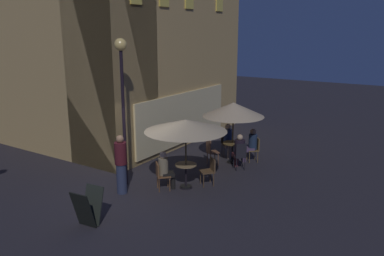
{
  "coord_description": "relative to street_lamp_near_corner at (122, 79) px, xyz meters",
  "views": [
    {
      "loc": [
        -8.19,
        -7.59,
        4.78
      ],
      "look_at": [
        1.83,
        -1.12,
        1.79
      ],
      "focal_mm": 36.43,
      "sensor_mm": 36.0,
      "label": 1
    }
  ],
  "objects": [
    {
      "name": "cafe_building",
      "position": [
        3.43,
        3.12,
        0.65
      ],
      "size": [
        8.91,
        7.55,
        8.07
      ],
      "color": "tan",
      "rests_on": "ground"
    },
    {
      "name": "cafe_table_1",
      "position": [
        3.71,
        -1.89,
        -2.82
      ],
      "size": [
        0.72,
        0.72,
        0.77
      ],
      "color": "black",
      "rests_on": "ground"
    },
    {
      "name": "cafe_chair_0",
      "position": [
        0.21,
        -1.23,
        -2.85
      ],
      "size": [
        0.58,
        0.58,
        0.87
      ],
      "rotation": [
        0.0,
        0.0,
        -0.76
      ],
      "color": "brown",
      "rests_on": "ground"
    },
    {
      "name": "patio_umbrella_0",
      "position": [
        0.78,
        -1.78,
        -1.38
      ],
      "size": [
        2.52,
        2.52,
        2.19
      ],
      "color": "black",
      "rests_on": "ground"
    },
    {
      "name": "cafe_table_0",
      "position": [
        0.78,
        -1.78,
        -2.84
      ],
      "size": [
        0.67,
        0.67,
        0.77
      ],
      "color": "black",
      "rests_on": "ground"
    },
    {
      "name": "cafe_chair_1",
      "position": [
        1.37,
        -2.28,
        -2.84
      ],
      "size": [
        0.58,
        0.58,
        0.88
      ],
      "rotation": [
        0.0,
        0.0,
        2.44
      ],
      "color": "brown",
      "rests_on": "ground"
    },
    {
      "name": "cafe_chair_3",
      "position": [
        4.36,
        -1.32,
        -2.82
      ],
      "size": [
        0.61,
        0.61,
        0.89
      ],
      "rotation": [
        0.0,
        0.0,
        -2.42
      ],
      "color": "black",
      "rests_on": "ground"
    },
    {
      "name": "patron_seated_2",
      "position": [
        4.26,
        -1.41,
        -2.64
      ],
      "size": [
        0.5,
        0.49,
        1.3
      ],
      "rotation": [
        0.0,
        0.0,
        -2.42
      ],
      "color": "#7E6961",
      "rests_on": "ground"
    },
    {
      "name": "menu_sandwich_board",
      "position": [
        -2.58,
        -1.08,
        -2.88
      ],
      "size": [
        0.72,
        0.62,
        0.96
      ],
      "rotation": [
        0.0,
        0.0,
        0.1
      ],
      "color": "black",
      "rests_on": "ground"
    },
    {
      "name": "patron_seated_1",
      "position": [
        4.18,
        -2.43,
        -2.66
      ],
      "size": [
        0.49,
        0.5,
        1.27
      ],
      "rotation": [
        0.0,
        0.0,
        2.29
      ],
      "color": "#533F61",
      "rests_on": "ground"
    },
    {
      "name": "cafe_chair_5",
      "position": [
        3.12,
        -2.5,
        -2.78
      ],
      "size": [
        0.54,
        0.54,
        0.99
      ],
      "rotation": [
        0.0,
        0.0,
        0.8
      ],
      "color": "black",
      "rests_on": "ground"
    },
    {
      "name": "cafe_chair_4",
      "position": [
        3.0,
        -1.37,
        -2.78
      ],
      "size": [
        0.53,
        0.53,
        1.01
      ],
      "rotation": [
        0.0,
        0.0,
        -0.64
      ],
      "color": "brown",
      "rests_on": "ground"
    },
    {
      "name": "ground_plane",
      "position": [
        -0.49,
        -0.52,
        -3.38
      ],
      "size": [
        60.0,
        60.0,
        0.0
      ],
      "primitive_type": "plane",
      "color": "#29252B"
    },
    {
      "name": "street_lamp_near_corner",
      "position": [
        0.0,
        0.0,
        0.0
      ],
      "size": [
        0.38,
        0.38,
        4.57
      ],
      "color": "black",
      "rests_on": "ground"
    },
    {
      "name": "cafe_chair_2",
      "position": [
        4.27,
        -2.54,
        -2.83
      ],
      "size": [
        0.56,
        0.56,
        0.92
      ],
      "rotation": [
        0.0,
        0.0,
        2.29
      ],
      "color": "brown",
      "rests_on": "ground"
    },
    {
      "name": "patio_umbrella_1",
      "position": [
        3.71,
        -1.89,
        -1.36
      ],
      "size": [
        2.24,
        2.24,
        2.28
      ],
      "color": "black",
      "rests_on": "ground"
    },
    {
      "name": "patron_seated_3",
      "position": [
        3.21,
        -2.41,
        -2.65
      ],
      "size": [
        0.54,
        0.54,
        1.28
      ],
      "rotation": [
        0.0,
        0.0,
        0.8
      ],
      "color": "#512226",
      "rests_on": "ground"
    },
    {
      "name": "patron_standing_4",
      "position": [
        -0.61,
        -0.38,
        -2.46
      ],
      "size": [
        0.36,
        0.36,
        1.81
      ],
      "rotation": [
        0.0,
        0.0,
        1.4
      ],
      "color": "#2C334E",
      "rests_on": "ground"
    },
    {
      "name": "patron_seated_0",
      "position": [
        0.31,
        -1.33,
        -2.68
      ],
      "size": [
        0.49,
        0.48,
        1.24
      ],
      "rotation": [
        0.0,
        0.0,
        -0.76
      ],
      "color": "black",
      "rests_on": "ground"
    }
  ]
}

